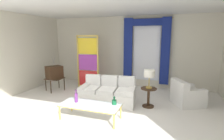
% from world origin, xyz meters
% --- Properties ---
extents(ground_plane, '(16.00, 16.00, 0.00)m').
position_xyz_m(ground_plane, '(0.00, 0.00, 0.00)').
color(ground_plane, white).
extents(wall_rear, '(8.00, 0.12, 3.00)m').
position_xyz_m(wall_rear, '(0.00, 3.06, 1.50)').
color(wall_rear, silver).
rests_on(wall_rear, ground).
extents(wall_left, '(0.12, 7.00, 3.00)m').
position_xyz_m(wall_left, '(-3.66, 0.60, 1.50)').
color(wall_left, silver).
rests_on(wall_left, ground).
extents(ceiling_slab, '(8.00, 7.60, 0.04)m').
position_xyz_m(ceiling_slab, '(0.00, 0.80, 3.02)').
color(ceiling_slab, white).
extents(curtained_window, '(2.00, 0.17, 2.70)m').
position_xyz_m(curtained_window, '(0.80, 2.89, 1.74)').
color(curtained_window, white).
rests_on(curtained_window, ground).
extents(couch_white_long, '(1.83, 1.08, 0.86)m').
position_xyz_m(couch_white_long, '(-0.09, 0.73, 0.30)').
color(couch_white_long, white).
rests_on(couch_white_long, ground).
extents(coffee_table, '(1.57, 0.65, 0.41)m').
position_xyz_m(coffee_table, '(-0.11, -0.60, 0.38)').
color(coffee_table, silver).
rests_on(coffee_table, ground).
extents(bottle_blue_decanter, '(0.08, 0.08, 0.35)m').
position_xyz_m(bottle_blue_decanter, '(-0.53, -0.58, 0.55)').
color(bottle_blue_decanter, '#753384').
rests_on(bottle_blue_decanter, coffee_table).
extents(bottle_crystal_tall, '(0.12, 0.12, 0.21)m').
position_xyz_m(bottle_crystal_tall, '(0.48, -0.40, 0.48)').
color(bottle_crystal_tall, '#196B3D').
rests_on(bottle_crystal_tall, coffee_table).
extents(vintage_tv, '(0.72, 0.76, 1.35)m').
position_xyz_m(vintage_tv, '(-2.56, 1.21, 0.73)').
color(vintage_tv, '#382314').
rests_on(vintage_tv, ground).
extents(armchair_white, '(1.10, 1.09, 0.80)m').
position_xyz_m(armchair_white, '(2.33, 1.30, 0.29)').
color(armchair_white, white).
rests_on(armchair_white, ground).
extents(stained_glass_divider, '(0.95, 0.05, 2.20)m').
position_xyz_m(stained_glass_divider, '(-1.42, 1.90, 1.06)').
color(stained_glass_divider, gold).
rests_on(stained_glass_divider, ground).
extents(peacock_figurine, '(0.44, 0.60, 0.50)m').
position_xyz_m(peacock_figurine, '(-0.91, 1.58, 0.22)').
color(peacock_figurine, beige).
rests_on(peacock_figurine, ground).
extents(round_side_table, '(0.48, 0.48, 0.59)m').
position_xyz_m(round_side_table, '(1.22, 0.74, 0.36)').
color(round_side_table, '#382314').
rests_on(round_side_table, ground).
extents(table_lamp_brass, '(0.32, 0.32, 0.57)m').
position_xyz_m(table_lamp_brass, '(1.22, 0.74, 1.03)').
color(table_lamp_brass, '#B29338').
rests_on(table_lamp_brass, round_side_table).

